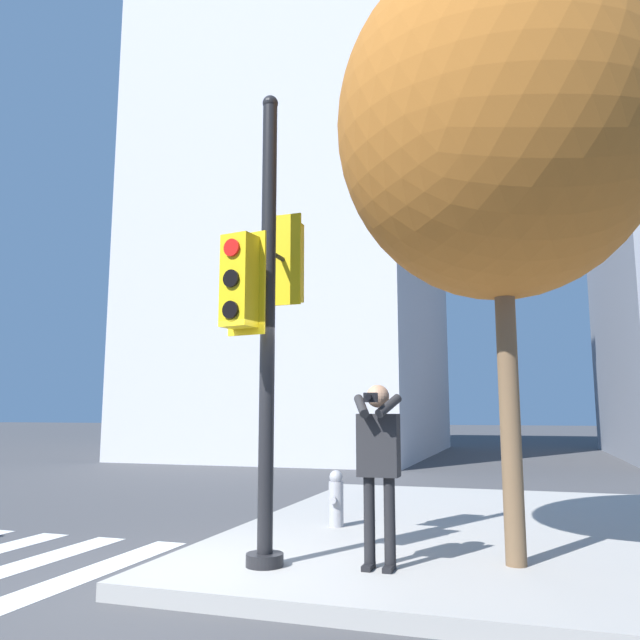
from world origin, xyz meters
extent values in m
plane|color=#424244|center=(0.00, 0.00, 0.00)|extent=(160.00, 160.00, 0.00)
cube|color=#9E9B96|center=(3.50, 3.50, 0.08)|extent=(8.00, 8.00, 0.16)
cube|color=silver|center=(-1.20, 0.42, 0.00)|extent=(0.42, 3.01, 0.01)
cube|color=silver|center=(-2.10, 0.42, 0.00)|extent=(0.42, 3.01, 0.01)
cylinder|color=black|center=(0.67, 0.49, 0.22)|extent=(0.37, 0.37, 0.12)
cylinder|color=black|center=(0.67, 0.49, 2.60)|extent=(0.15, 0.15, 4.63)
sphere|color=black|center=(0.67, 0.49, 4.96)|extent=(0.17, 0.17, 0.17)
cylinder|color=black|center=(0.68, 0.73, 3.31)|extent=(0.06, 0.32, 0.05)
cube|color=yellow|center=(0.70, 1.01, 3.31)|extent=(0.31, 0.25, 0.90)
cube|color=yellow|center=(0.69, 0.88, 3.31)|extent=(0.42, 0.04, 1.02)
cylinder|color=red|center=(0.70, 1.14, 3.61)|extent=(0.17, 0.04, 0.17)
cylinder|color=black|center=(0.70, 1.14, 3.31)|extent=(0.17, 0.04, 0.17)
cylinder|color=black|center=(0.70, 1.14, 3.01)|extent=(0.17, 0.04, 0.17)
cylinder|color=black|center=(0.63, 0.26, 2.89)|extent=(0.10, 0.32, 0.05)
cube|color=yellow|center=(0.59, -0.01, 2.89)|extent=(0.34, 0.29, 0.90)
cube|color=yellow|center=(0.61, 0.12, 2.89)|extent=(0.42, 0.10, 1.02)
cylinder|color=red|center=(0.56, -0.14, 3.19)|extent=(0.17, 0.06, 0.17)
cylinder|color=black|center=(0.56, -0.14, 2.89)|extent=(0.17, 0.06, 0.17)
cylinder|color=black|center=(0.56, -0.14, 2.59)|extent=(0.17, 0.06, 0.17)
cube|color=black|center=(1.66, 0.69, 0.19)|extent=(0.09, 0.24, 0.05)
cube|color=black|center=(1.86, 0.69, 0.19)|extent=(0.09, 0.24, 0.05)
cylinder|color=black|center=(1.66, 0.75, 0.59)|extent=(0.11, 0.11, 0.86)
cylinder|color=black|center=(1.86, 0.75, 0.59)|extent=(0.11, 0.11, 0.86)
cube|color=#232326|center=(1.76, 0.75, 1.32)|extent=(0.40, 0.22, 0.61)
sphere|color=tan|center=(1.76, 0.75, 1.80)|extent=(0.23, 0.23, 0.23)
cube|color=black|center=(1.76, 0.44, 1.78)|extent=(0.12, 0.10, 0.09)
cylinder|color=black|center=(1.76, 0.37, 1.78)|extent=(0.06, 0.08, 0.06)
cylinder|color=#232326|center=(1.63, 0.61, 1.70)|extent=(0.23, 0.35, 0.23)
cylinder|color=#232326|center=(1.90, 0.61, 1.70)|extent=(0.23, 0.35, 0.23)
cylinder|color=brown|center=(3.01, 1.26, 1.83)|extent=(0.20, 0.20, 3.34)
ellipsoid|color=#A86023|center=(3.01, 1.26, 4.71)|extent=(3.45, 3.45, 3.80)
cylinder|color=#99999E|center=(0.74, 2.74, 0.45)|extent=(0.19, 0.19, 0.58)
sphere|color=#99999E|center=(0.74, 2.74, 0.80)|extent=(0.18, 0.18, 0.18)
cylinder|color=#99999E|center=(0.74, 2.62, 0.51)|extent=(0.09, 0.06, 0.09)
cube|color=#BCBCC1|center=(-5.27, 19.00, 9.04)|extent=(10.09, 12.98, 18.09)
cube|color=#A3A3A8|center=(-5.27, 19.00, 18.49)|extent=(10.29, 13.18, 0.80)
camera|label=1|loc=(3.13, -5.37, 1.64)|focal=35.00mm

